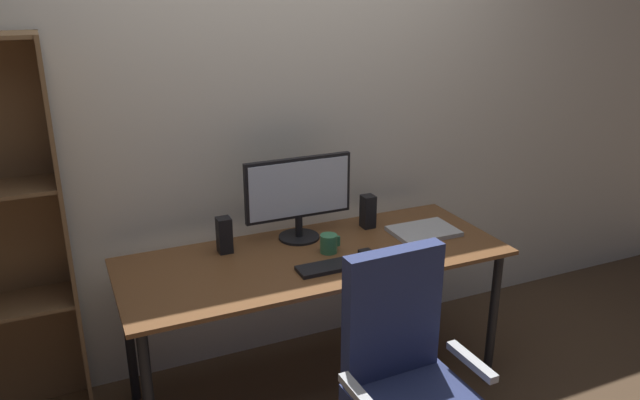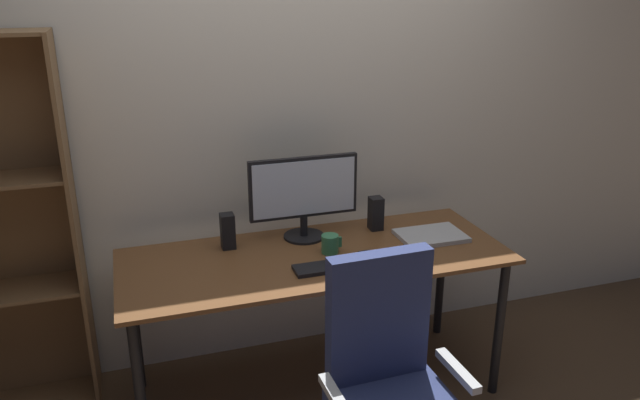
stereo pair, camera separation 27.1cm
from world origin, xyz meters
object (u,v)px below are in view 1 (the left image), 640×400
laptop (424,231)px  speaker_left (224,235)px  desk (315,270)px  monitor (299,193)px  mouse (368,256)px  coffee_mug (329,243)px  office_chair (408,397)px  speaker_right (368,211)px  keyboard (330,267)px

laptop → speaker_left: 0.99m
desk → monitor: (0.01, 0.21, 0.31)m
mouse → speaker_left: 0.67m
coffee_mug → office_chair: 0.82m
monitor → speaker_right: bearing=-1.2°
monitor → speaker_right: size_ratio=3.14×
desk → speaker_left: (-0.37, 0.20, 0.16)m
monitor → laptop: 0.66m
keyboard → speaker_right: size_ratio=1.71×
keyboard → office_chair: bearing=-84.5°
mouse → office_chair: 0.70m
monitor → keyboard: size_ratio=1.84×
coffee_mug → laptop: size_ratio=0.30×
laptop → speaker_left: speaker_left is taller
desk → office_chair: bearing=-85.8°
coffee_mug → laptop: bearing=1.0°
monitor → coffee_mug: monitor is taller
keyboard → coffee_mug: coffee_mug is taller
laptop → speaker_right: speaker_right is taller
desk → office_chair: (0.06, -0.75, -0.20)m
coffee_mug → speaker_right: size_ratio=0.56×
coffee_mug → laptop: (0.53, 0.01, -0.03)m
desk → mouse: (0.20, -0.14, 0.09)m
mouse → coffee_mug: coffee_mug is taller
coffee_mug → desk: bearing=-177.1°
monitor → speaker_left: size_ratio=3.14×
monitor → office_chair: size_ratio=0.53×
keyboard → coffee_mug: size_ratio=3.02×
laptop → office_chair: (-0.54, -0.76, -0.29)m
keyboard → speaker_right: bearing=43.6°
mouse → desk: bearing=144.0°
laptop → office_chair: size_ratio=0.32×
desk → keyboard: keyboard is taller
monitor → laptop: monitor is taller
laptop → desk: bearing=-178.4°
speaker_left → monitor: bearing=1.2°
monitor → mouse: 0.46m
keyboard → desk: bearing=90.7°
desk → laptop: size_ratio=5.58×
keyboard → speaker_left: 0.52m
coffee_mug → mouse: bearing=-46.7°
keyboard → speaker_left: size_ratio=1.71×
monitor → laptop: (0.59, -0.20, -0.22)m
mouse → coffee_mug: 0.20m
keyboard → laptop: 0.62m
desk → speaker_right: speaker_right is taller
desk → monitor: 0.38m
keyboard → mouse: 0.20m
speaker_right → office_chair: size_ratio=0.17×
desk → laptop: 0.61m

